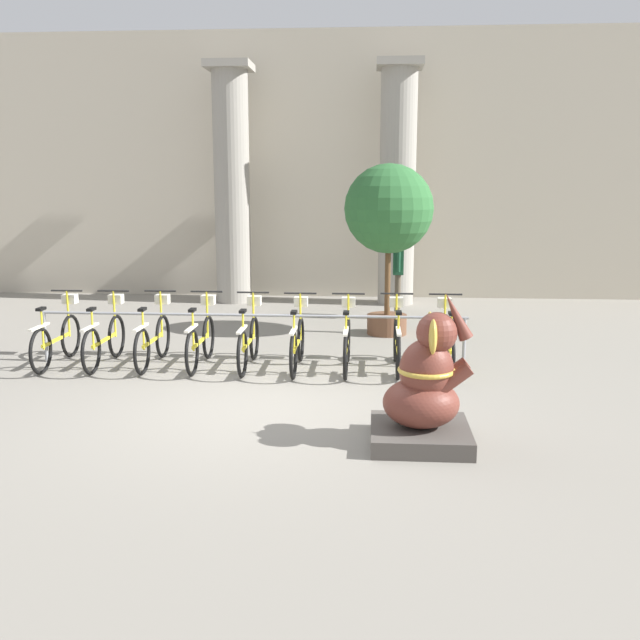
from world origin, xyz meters
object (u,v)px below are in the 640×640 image
bicycle_1 (105,338)px  bicycle_4 (249,340)px  bicycle_3 (201,339)px  bicycle_7 (397,342)px  elephant_statue (425,393)px  potted_tree (389,214)px  bicycle_5 (298,341)px  bicycle_2 (153,338)px  bicycle_8 (447,343)px  person_pedestrian (398,263)px  bicycle_6 (347,342)px  bicycle_0 (57,338)px

bicycle_1 → bicycle_4: (2.13, 0.00, 0.00)m
bicycle_3 → bicycle_7: size_ratio=1.00×
elephant_statue → potted_tree: size_ratio=0.54×
bicycle_5 → potted_tree: size_ratio=0.56×
bicycle_4 → bicycle_7: 2.13m
bicycle_2 → bicycle_7: same height
bicycle_5 → bicycle_8: 2.13m
elephant_statue → person_pedestrian: bearing=90.3°
bicycle_4 → elephant_statue: bearing=-51.6°
bicycle_4 → bicycle_6: 1.42m
bicycle_0 → bicycle_7: size_ratio=1.00×
bicycle_3 → bicycle_6: size_ratio=1.00×
bicycle_4 → bicycle_5: bearing=-3.0°
bicycle_5 → person_pedestrian: 4.35m
bicycle_4 → bicycle_6: bearing=-1.0°
bicycle_0 → bicycle_7: (4.96, 0.07, 0.00)m
bicycle_8 → bicycle_7: bearing=179.1°
person_pedestrian → potted_tree: size_ratio=0.61×
bicycle_4 → bicycle_5: size_ratio=1.00×
bicycle_6 → potted_tree: size_ratio=0.56×
bicycle_0 → bicycle_5: (3.54, -0.00, 0.00)m
bicycle_1 → bicycle_5: bearing=-0.7°
bicycle_2 → bicycle_1: bearing=-176.7°
bicycle_2 → elephant_statue: (3.73, -2.95, 0.14)m
bicycle_5 → elephant_statue: size_ratio=1.04×
elephant_statue → bicycle_8: bearing=79.8°
bicycle_4 → bicycle_8: bearing=0.4°
bicycle_6 → elephant_statue: bearing=-72.9°
bicycle_8 → person_pedestrian: size_ratio=0.93×
bicycle_2 → bicycle_6: same height
bicycle_2 → bicycle_4: same height
bicycle_8 → bicycle_6: bearing=-178.2°
bicycle_0 → bicycle_4: same height
elephant_statue → bicycle_5: bearing=119.1°
person_pedestrian → bicycle_1: bearing=-137.9°
bicycle_6 → bicycle_8: (1.42, 0.05, 0.00)m
bicycle_0 → bicycle_2: 1.42m
bicycle_1 → potted_tree: potted_tree is taller
bicycle_0 → potted_tree: potted_tree is taller
bicycle_7 → potted_tree: bearing=92.1°
bicycle_1 → bicycle_6: same height
bicycle_5 → bicycle_8: (2.13, 0.06, 0.00)m
bicycle_0 → elephant_statue: 5.90m
bicycle_0 → bicycle_1: (0.71, 0.03, 0.00)m
elephant_statue → bicycle_6: bearing=107.1°
bicycle_4 → bicycle_2: bearing=178.5°
bicycle_7 → bicycle_8: (0.71, -0.01, 0.00)m
bicycle_3 → bicycle_7: (2.84, -0.00, 0.00)m
bicycle_2 → bicycle_8: (4.25, -0.02, 0.00)m
bicycle_2 → bicycle_7: 3.54m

